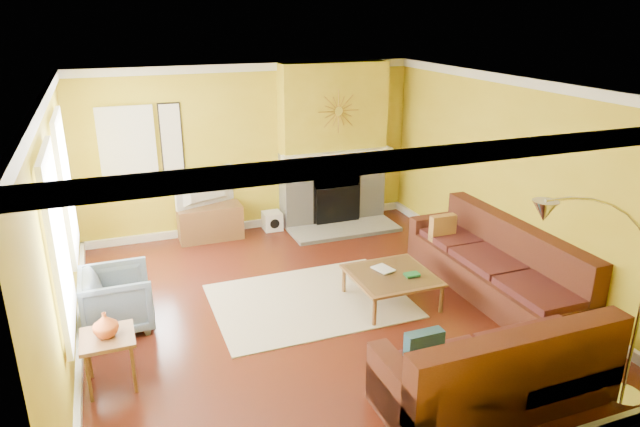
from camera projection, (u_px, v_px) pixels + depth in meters
name	position (u px, v px, depth m)	size (l,w,h in m)	color
floor	(316.00, 308.00, 7.07)	(5.50, 6.00, 0.02)	#5C2113
ceiling	(316.00, 85.00, 6.15)	(5.50, 6.00, 0.02)	white
wall_back	(251.00, 149.00, 9.26)	(5.50, 0.02, 2.70)	gold
wall_front	(467.00, 334.00, 3.96)	(5.50, 0.02, 2.70)	gold
wall_left	(57.00, 236.00, 5.68)	(0.02, 6.00, 2.70)	gold
wall_right	(511.00, 181.00, 7.54)	(0.02, 6.00, 2.70)	gold
baseboard	(316.00, 303.00, 7.05)	(5.50, 6.00, 0.12)	white
crown_molding	(316.00, 92.00, 6.18)	(5.50, 6.00, 0.12)	white
window_left_near	(64.00, 186.00, 6.79)	(0.06, 1.22, 1.72)	white
window_left_far	(56.00, 243.00, 5.12)	(0.06, 1.22, 1.72)	white
window_back	(128.00, 147.00, 8.51)	(0.82, 0.06, 1.22)	white
wall_art	(172.00, 140.00, 8.72)	(0.34, 0.04, 1.14)	white
fireplace	(333.00, 145.00, 9.53)	(1.80, 0.40, 2.70)	gray
mantel	(338.00, 154.00, 9.35)	(1.92, 0.22, 0.08)	white
hearth	(345.00, 230.00, 9.49)	(1.80, 0.70, 0.06)	gray
sunburst	(339.00, 111.00, 9.12)	(0.70, 0.04, 0.70)	olive
rug	(310.00, 301.00, 7.21)	(2.40, 1.80, 0.02)	beige
sectional_sofa	(445.00, 287.00, 6.61)	(2.93, 3.72, 0.90)	#4F2319
coffee_table	(391.00, 288.00, 7.13)	(1.00, 1.00, 0.40)	white
media_console	(210.00, 222.00, 9.11)	(1.00, 0.45, 0.55)	brown
tv	(208.00, 188.00, 8.92)	(1.02, 0.13, 0.59)	black
subwoofer	(272.00, 221.00, 9.54)	(0.30, 0.30, 0.30)	white
armchair	(117.00, 299.00, 6.52)	(0.76, 0.78, 0.71)	slate
side_table	(111.00, 361.00, 5.52)	(0.50, 0.50, 0.55)	brown
vase	(105.00, 325.00, 5.38)	(0.24, 0.24, 0.25)	#CB5520
book	(377.00, 271.00, 7.10)	(0.20, 0.27, 0.03)	white
arc_lamp	(593.00, 311.00, 4.86)	(1.35, 0.36, 2.12)	silver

